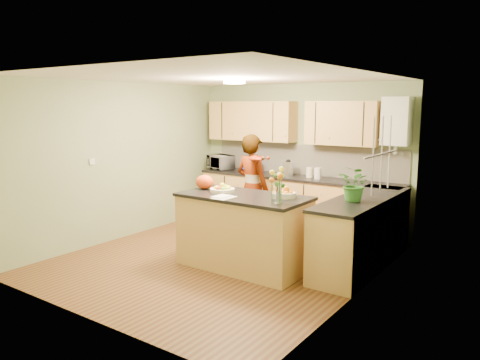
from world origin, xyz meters
The scene contains 28 objects.
floor centered at (0.00, 0.00, 0.00)m, with size 4.50×4.50×0.00m, color #502917.
ceiling centered at (0.00, 0.00, 2.50)m, with size 4.00×4.50×0.02m, color silver.
wall_back centered at (0.00, 2.25, 1.25)m, with size 4.00×0.02×2.50m, color gray.
wall_front centered at (0.00, -2.25, 1.25)m, with size 4.00×0.02×2.50m, color gray.
wall_left centered at (-2.00, 0.00, 1.25)m, with size 0.02×4.50×2.50m, color gray.
wall_right centered at (2.00, 0.00, 1.25)m, with size 0.02×4.50×2.50m, color gray.
back_counter centered at (0.10, 1.95, 0.47)m, with size 3.64×0.62×0.94m.
right_counter centered at (1.70, 0.85, 0.47)m, with size 0.62×2.24×0.94m.
splashback centered at (0.10, 2.23, 1.20)m, with size 3.60×0.02×0.52m, color beige.
upper_cabinets centered at (-0.18, 2.08, 1.85)m, with size 3.20×0.34×0.70m.
boiler centered at (1.70, 2.09, 1.90)m, with size 0.40×0.30×0.86m.
window_right centered at (1.99, 0.60, 1.55)m, with size 0.01×1.30×1.05m.
light_switch centered at (-1.99, -0.60, 1.30)m, with size 0.02×0.09×0.09m, color white.
ceiling_lamp centered at (0.00, 0.30, 2.46)m, with size 0.30×0.30×0.07m.
peninsula_island centered at (0.42, -0.08, 0.49)m, with size 1.71×0.87×0.98m.
fruit_dish centered at (0.07, -0.08, 1.03)m, with size 0.33×0.33×0.12m.
orange_bowl centered at (0.97, 0.07, 1.04)m, with size 0.24×0.24×0.14m.
flower_vase centered at (1.02, -0.26, 1.29)m, with size 0.26×0.26×0.48m.
orange_bag centered at (-0.28, -0.03, 1.08)m, with size 0.26×0.22×0.20m, color #E34612.
papers centered at (0.32, -0.38, 0.98)m, with size 0.22×0.29×0.01m, color white.
violinist centered at (-0.18, 1.03, 0.85)m, with size 0.62×0.41×1.69m, color #E6AB8C.
violin centered at (0.02, 0.81, 1.36)m, with size 0.66×0.26×0.13m, color #570D05, non-canonical shape.
microwave centered at (-1.50, 1.92, 1.07)m, with size 0.49×0.33×0.27m, color white.
blue_box centered at (-0.80, 1.95, 1.05)m, with size 0.29×0.21×0.23m, color #202D96.
kettle centered at (-0.05, 1.94, 1.07)m, with size 0.17×0.17×0.32m.
jar_cream centered at (0.34, 1.98, 1.03)m, with size 0.11×0.11×0.17m, color #F2E4C1.
jar_white centered at (0.52, 1.92, 1.03)m, with size 0.12×0.12×0.18m, color white.
potted_plant centered at (1.70, 0.52, 1.16)m, with size 0.40×0.35×0.45m, color #2C6B23.
Camera 1 is at (3.83, -5.00, 2.14)m, focal length 35.00 mm.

